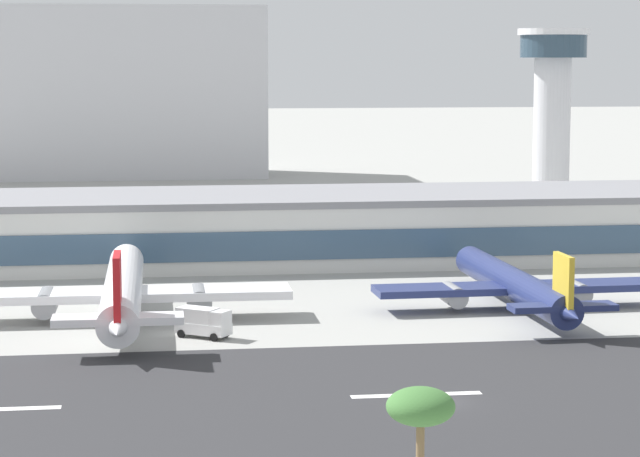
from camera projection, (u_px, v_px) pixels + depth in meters
name	position (u px, v px, depth m)	size (l,w,h in m)	color
ground_plane	(444.00, 403.00, 117.46)	(1400.00, 1400.00, 0.00)	#9E9E99
runway_strip	(436.00, 395.00, 120.36)	(800.00, 42.62, 0.08)	#2D2D30
runway_centreline_dash_4	(416.00, 395.00, 120.11)	(12.00, 1.20, 0.01)	white
terminal_building	(284.00, 227.00, 200.32)	(221.83, 27.52, 10.19)	silver
control_tower	(552.00, 102.00, 254.58)	(13.68, 13.68, 35.88)	silver
distant_hotel_block	(74.00, 92.00, 340.54)	(97.19, 28.54, 43.53)	#BCBCC1
airliner_red_tail_gate_0	(122.00, 293.00, 153.59)	(39.23, 50.90, 10.62)	white
airliner_gold_tail_gate_1	(517.00, 286.00, 160.55)	(34.67, 43.92, 9.16)	navy
service_box_truck_1	(203.00, 321.00, 144.92)	(6.29, 5.42, 3.25)	white
palm_tree_3	(421.00, 412.00, 77.91)	(4.08, 4.08, 11.13)	brown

